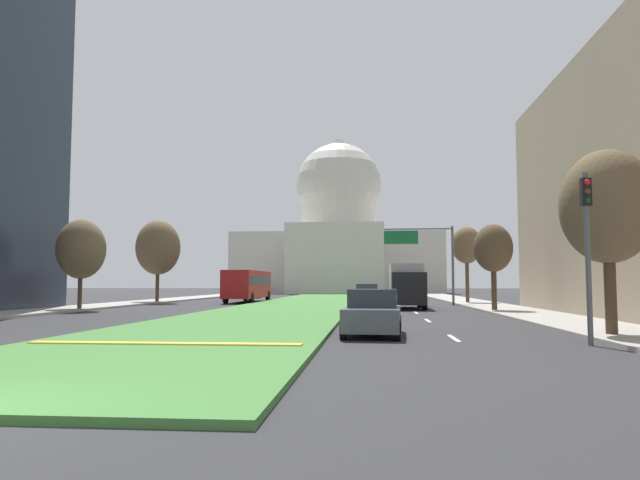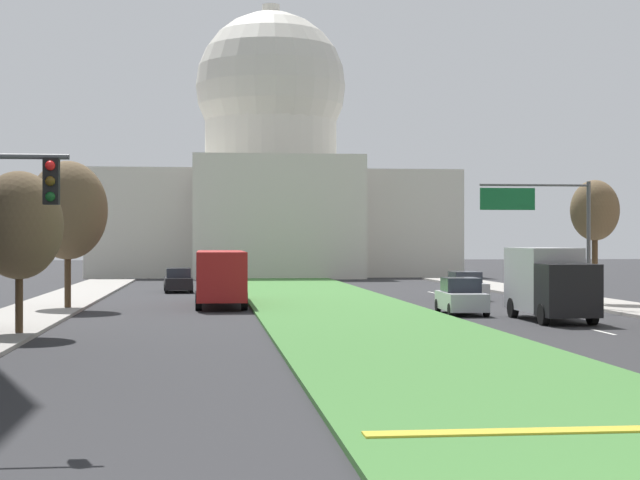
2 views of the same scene
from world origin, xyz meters
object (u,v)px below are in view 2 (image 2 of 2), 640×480
at_px(overhead_guide_sign, 547,218).
at_px(sedan_midblock, 461,297).
at_px(street_tree_left_far, 68,210).
at_px(box_truck_delivery, 549,283).
at_px(street_tree_right_far, 595,211).
at_px(capitol_building, 271,177).
at_px(sedan_distant, 466,286).
at_px(street_tree_left_mid, 19,226).
at_px(sedan_far_horizon, 178,281).
at_px(city_bus, 221,273).

relative_size(overhead_guide_sign, sedan_midblock, 1.49).
height_order(street_tree_left_far, box_truck_delivery, street_tree_left_far).
bearing_deg(box_truck_delivery, street_tree_right_far, 58.91).
height_order(capitol_building, box_truck_delivery, capitol_building).
height_order(street_tree_left_far, sedan_distant, street_tree_left_far).
distance_m(capitol_building, sedan_midblock, 58.50).
relative_size(street_tree_right_far, sedan_distant, 1.55).
relative_size(street_tree_left_mid, sedan_far_horizon, 1.32).
distance_m(box_truck_delivery, city_bus, 18.74).
xyz_separation_m(street_tree_left_mid, sedan_far_horizon, (4.90, 32.24, -3.30)).
bearing_deg(capitol_building, sedan_far_horizon, -103.83).
xyz_separation_m(street_tree_left_far, sedan_far_horizon, (5.04, 17.87, -4.27)).
xyz_separation_m(street_tree_right_far, sedan_midblock, (-8.73, -5.43, -4.29)).
relative_size(street_tree_left_far, sedan_midblock, 1.73).
bearing_deg(city_bus, box_truck_delivery, -40.62).
bearing_deg(street_tree_right_far, overhead_guide_sign, -137.11).
bearing_deg(overhead_guide_sign, sedan_distant, 98.77).
xyz_separation_m(street_tree_left_far, street_tree_right_far, (27.81, 0.52, 0.06)).
relative_size(capitol_building, sedan_far_horizon, 7.77).
bearing_deg(city_bus, capitol_building, 83.25).
distance_m(capitol_building, overhead_guide_sign, 56.88).
distance_m(capitol_building, street_tree_left_far, 54.56).
bearing_deg(street_tree_left_mid, sedan_distant, 44.07).
bearing_deg(city_bus, overhead_guide_sign, -20.55).
distance_m(street_tree_left_mid, street_tree_right_far, 31.43).
relative_size(street_tree_right_far, sedan_far_horizon, 1.48).
bearing_deg(street_tree_left_mid, city_bus, 66.44).
height_order(street_tree_left_far, city_bus, street_tree_left_far).
relative_size(sedan_far_horizon, box_truck_delivery, 0.72).
bearing_deg(sedan_midblock, sedan_far_horizon, 121.63).
bearing_deg(capitol_building, city_bus, -96.75).
height_order(overhead_guide_sign, sedan_distant, overhead_guide_sign).
distance_m(street_tree_right_far, sedan_distant, 9.60).
bearing_deg(overhead_guide_sign, capitol_building, 100.53).
xyz_separation_m(overhead_guide_sign, street_tree_right_far, (3.87, 3.59, 0.45)).
xyz_separation_m(sedan_midblock, box_truck_delivery, (2.88, -4.28, 0.86)).
relative_size(sedan_distant, sedan_far_horizon, 0.95).
relative_size(street_tree_left_mid, box_truck_delivery, 0.95).
distance_m(street_tree_left_mid, box_truck_delivery, 22.53).
distance_m(sedan_midblock, city_bus, 13.87).
distance_m(overhead_guide_sign, box_truck_delivery, 7.10).
height_order(street_tree_right_far, city_bus, street_tree_right_far).
bearing_deg(street_tree_left_mid, sedan_midblock, 26.55).
height_order(street_tree_left_mid, city_bus, street_tree_left_mid).
distance_m(sedan_distant, city_bus, 15.25).
bearing_deg(sedan_midblock, box_truck_delivery, -56.13).
distance_m(street_tree_right_far, sedan_midblock, 11.14).
bearing_deg(overhead_guide_sign, street_tree_right_far, 42.89).
distance_m(sedan_midblock, box_truck_delivery, 5.23).
relative_size(sedan_midblock, city_bus, 0.40).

